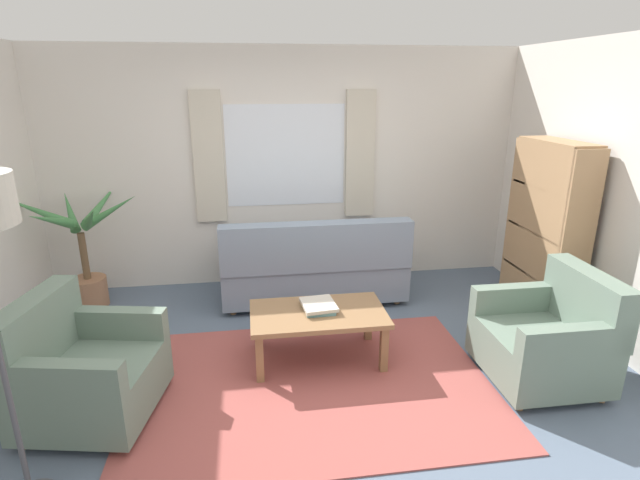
{
  "coord_description": "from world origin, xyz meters",
  "views": [
    {
      "loc": [
        -0.42,
        -3.22,
        2.22
      ],
      "look_at": [
        0.16,
        0.7,
        0.94
      ],
      "focal_mm": 27.54,
      "sensor_mm": 36.0,
      "label": 1
    }
  ],
  "objects": [
    {
      "name": "couch",
      "position": [
        0.22,
        1.56,
        0.37
      ],
      "size": [
        1.9,
        0.82,
        0.92
      ],
      "rotation": [
        0.0,
        0.0,
        3.14
      ],
      "color": "gray",
      "rests_on": "ground_plane"
    },
    {
      "name": "wall_back",
      "position": [
        0.0,
        2.26,
        1.3
      ],
      "size": [
        5.32,
        0.12,
        2.6
      ],
      "primitive_type": "cube",
      "color": "silver",
      "rests_on": "ground_plane"
    },
    {
      "name": "potted_plant",
      "position": [
        -2.09,
        1.75,
        0.57
      ],
      "size": [
        1.3,
        1.17,
        1.24
      ],
      "color": "#9E6B4C",
      "rests_on": "ground_plane"
    },
    {
      "name": "armchair_left",
      "position": [
        -1.59,
        -0.12,
        0.35
      ],
      "size": [
        0.97,
        0.98,
        0.88
      ],
      "rotation": [
        0.0,
        0.0,
        1.38
      ],
      "color": "slate",
      "rests_on": "ground_plane"
    },
    {
      "name": "coffee_table",
      "position": [
        0.1,
        0.37,
        0.38
      ],
      "size": [
        1.1,
        0.64,
        0.44
      ],
      "color": "olive",
      "rests_on": "ground_plane"
    },
    {
      "name": "window_with_curtains",
      "position": [
        0.0,
        2.18,
        1.45
      ],
      "size": [
        1.98,
        0.07,
        1.4
      ],
      "color": "white"
    },
    {
      "name": "bookshelf",
      "position": [
        2.35,
        0.87,
        0.88
      ],
      "size": [
        0.3,
        0.94,
        1.72
      ],
      "rotation": [
        0.0,
        0.0,
        1.57
      ],
      "color": "#A87F56",
      "rests_on": "ground_plane"
    },
    {
      "name": "ground_plane",
      "position": [
        0.0,
        0.0,
        0.0
      ],
      "size": [
        6.24,
        6.24,
        0.0
      ],
      "primitive_type": "plane",
      "color": "slate"
    },
    {
      "name": "area_rug",
      "position": [
        0.0,
        0.0,
        0.01
      ],
      "size": [
        2.71,
        1.92,
        0.01
      ],
      "primitive_type": "cube",
      "color": "#9E4C47",
      "rests_on": "ground_plane"
    },
    {
      "name": "book_stack_on_table",
      "position": [
        0.11,
        0.41,
        0.47
      ],
      "size": [
        0.3,
        0.33,
        0.06
      ],
      "color": "#5B8E93",
      "rests_on": "coffee_table"
    },
    {
      "name": "armchair_right",
      "position": [
        1.8,
        -0.16,
        0.35
      ],
      "size": [
        0.82,
        0.84,
        0.88
      ],
      "rotation": [
        0.0,
        0.0,
        -1.58
      ],
      "color": "slate",
      "rests_on": "ground_plane"
    }
  ]
}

